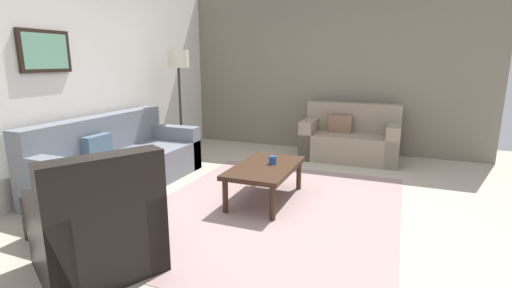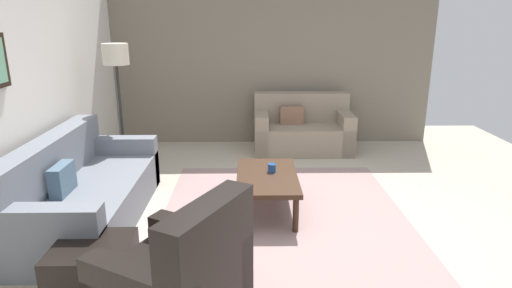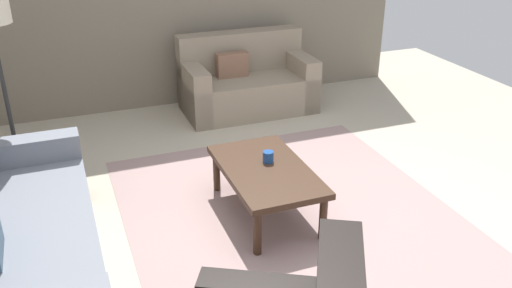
{
  "view_description": "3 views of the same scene",
  "coord_description": "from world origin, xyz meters",
  "px_view_note": "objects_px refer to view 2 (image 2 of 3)",
  "views": [
    {
      "loc": [
        -3.47,
        -1.2,
        1.56
      ],
      "look_at": [
        -0.12,
        0.14,
        0.74
      ],
      "focal_mm": 25.77,
      "sensor_mm": 36.0,
      "label": 1
    },
    {
      "loc": [
        -4.01,
        0.35,
        2.01
      ],
      "look_at": [
        -0.01,
        0.29,
        0.83
      ],
      "focal_mm": 30.01,
      "sensor_mm": 36.0,
      "label": 2
    },
    {
      "loc": [
        -3.25,
        1.59,
        2.4
      ],
      "look_at": [
        0.01,
        0.35,
        0.75
      ],
      "focal_mm": 38.23,
      "sensor_mm": 36.0,
      "label": 3
    }
  ],
  "objects_px": {
    "armchair_leather": "(182,287)",
    "lamp_standing": "(117,68)",
    "coffee_table": "(267,179)",
    "cup": "(272,168)",
    "ottoman": "(93,269)",
    "couch_loveseat": "(302,131)",
    "couch_main": "(79,195)"
  },
  "relations": [
    {
      "from": "couch_loveseat",
      "to": "coffee_table",
      "type": "bearing_deg",
      "value": 164.11
    },
    {
      "from": "couch_loveseat",
      "to": "lamp_standing",
      "type": "distance_m",
      "value": 2.93
    },
    {
      "from": "couch_main",
      "to": "cup",
      "type": "bearing_deg",
      "value": -80.43
    },
    {
      "from": "couch_main",
      "to": "coffee_table",
      "type": "relative_size",
      "value": 2.0
    },
    {
      "from": "armchair_leather",
      "to": "couch_main",
      "type": "bearing_deg",
      "value": 38.87
    },
    {
      "from": "ottoman",
      "to": "cup",
      "type": "xyz_separation_m",
      "value": [
        1.51,
        -1.42,
        0.25
      ]
    },
    {
      "from": "lamp_standing",
      "to": "armchair_leather",
      "type": "bearing_deg",
      "value": -157.88
    },
    {
      "from": "ottoman",
      "to": "coffee_table",
      "type": "height_order",
      "value": "coffee_table"
    },
    {
      "from": "armchair_leather",
      "to": "lamp_standing",
      "type": "bearing_deg",
      "value": 22.12
    },
    {
      "from": "armchair_leather",
      "to": "lamp_standing",
      "type": "relative_size",
      "value": 0.63
    },
    {
      "from": "couch_main",
      "to": "ottoman",
      "type": "height_order",
      "value": "couch_main"
    },
    {
      "from": "armchair_leather",
      "to": "ottoman",
      "type": "bearing_deg",
      "value": 61.37
    },
    {
      "from": "couch_main",
      "to": "lamp_standing",
      "type": "bearing_deg",
      "value": -3.05
    },
    {
      "from": "couch_main",
      "to": "ottoman",
      "type": "distance_m",
      "value": 1.31
    },
    {
      "from": "couch_main",
      "to": "cup",
      "type": "height_order",
      "value": "couch_main"
    },
    {
      "from": "couch_main",
      "to": "armchair_leather",
      "type": "bearing_deg",
      "value": -141.13
    },
    {
      "from": "couch_main",
      "to": "cup",
      "type": "distance_m",
      "value": 2.0
    },
    {
      "from": "couch_main",
      "to": "armchair_leather",
      "type": "distance_m",
      "value": 2.03
    },
    {
      "from": "armchair_leather",
      "to": "lamp_standing",
      "type": "distance_m",
      "value": 3.37
    },
    {
      "from": "ottoman",
      "to": "coffee_table",
      "type": "xyz_separation_m",
      "value": [
        1.42,
        -1.36,
        0.16
      ]
    },
    {
      "from": "ottoman",
      "to": "armchair_leather",
      "type": "bearing_deg",
      "value": -118.63
    },
    {
      "from": "couch_main",
      "to": "lamp_standing",
      "type": "xyz_separation_m",
      "value": [
        1.37,
        -0.07,
        1.11
      ]
    },
    {
      "from": "couch_loveseat",
      "to": "ottoman",
      "type": "relative_size",
      "value": 2.66
    },
    {
      "from": "coffee_table",
      "to": "couch_main",
      "type": "bearing_deg",
      "value": 97.13
    },
    {
      "from": "armchair_leather",
      "to": "cup",
      "type": "relative_size",
      "value": 12.17
    },
    {
      "from": "lamp_standing",
      "to": "couch_loveseat",
      "type": "bearing_deg",
      "value": -65.87
    },
    {
      "from": "coffee_table",
      "to": "cup",
      "type": "distance_m",
      "value": 0.14
    },
    {
      "from": "couch_loveseat",
      "to": "cup",
      "type": "relative_size",
      "value": 16.73
    },
    {
      "from": "couch_loveseat",
      "to": "ottoman",
      "type": "xyz_separation_m",
      "value": [
        -3.66,
        2.0,
        -0.1
      ]
    },
    {
      "from": "armchair_leather",
      "to": "couch_loveseat",
      "type": "bearing_deg",
      "value": -17.4
    },
    {
      "from": "ottoman",
      "to": "lamp_standing",
      "type": "xyz_separation_m",
      "value": [
        2.56,
        0.47,
        1.21
      ]
    },
    {
      "from": "armchair_leather",
      "to": "ottoman",
      "type": "distance_m",
      "value": 0.83
    }
  ]
}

